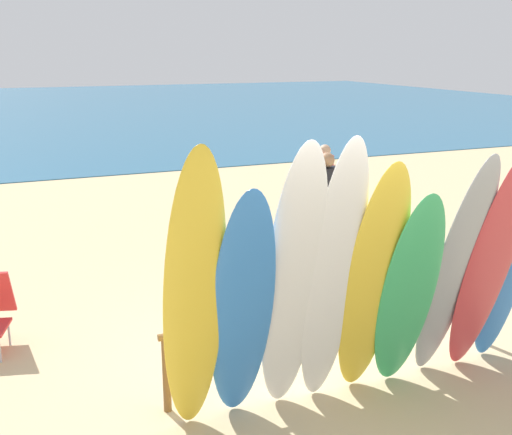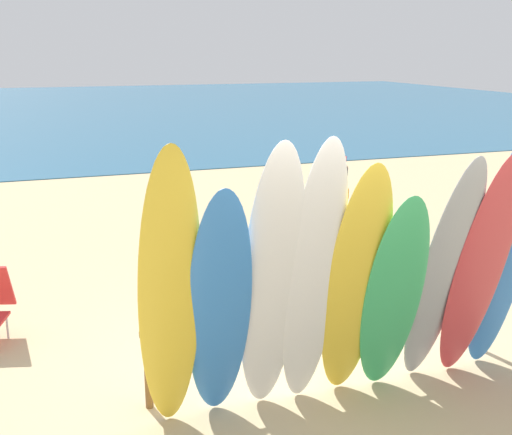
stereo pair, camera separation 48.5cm
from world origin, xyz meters
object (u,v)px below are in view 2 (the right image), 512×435
object	(u,v)px
surfboard_yellow_0	(170,296)
surfboard_red_7	(480,270)
surfboard_yellow_4	(356,285)
surfboard_blue_1	(219,309)
surfboard_green_5	(393,296)
beachgoer_midbeach	(333,200)
surfboard_blue_8	(505,249)
surfboard_white_3	(314,278)
surfboard_grey_6	(443,275)
surfboard_white_2	(272,284)
beachgoer_near_rack	(336,182)
surfboard_rack	(330,319)

from	to	relation	value
surfboard_yellow_0	surfboard_red_7	bearing A→B (deg)	-0.71
surfboard_yellow_4	surfboard_blue_1	bearing A→B (deg)	179.90
surfboard_green_5	beachgoer_midbeach	bearing A→B (deg)	76.36
surfboard_blue_1	surfboard_blue_8	world-z (taller)	surfboard_blue_8
surfboard_white_3	surfboard_green_5	bearing A→B (deg)	-3.86
surfboard_white_3	beachgoer_midbeach	bearing A→B (deg)	59.63
beachgoer_midbeach	surfboard_yellow_0	bearing A→B (deg)	-157.20
surfboard_yellow_4	surfboard_grey_6	distance (m)	0.84
surfboard_white_2	beachgoer_near_rack	world-z (taller)	surfboard_white_2
surfboard_green_5	surfboard_grey_6	distance (m)	0.50
surfboard_white_3	surfboard_grey_6	world-z (taller)	surfboard_white_3
surfboard_rack	surfboard_white_3	size ratio (longest dim) A/B	1.44
surfboard_blue_1	surfboard_grey_6	xyz separation A→B (m)	(2.05, -0.07, 0.07)
surfboard_blue_1	surfboard_red_7	xyz separation A→B (m)	(2.43, -0.10, 0.08)
surfboard_green_5	beachgoer_midbeach	distance (m)	3.88
surfboard_white_3	surfboard_red_7	xyz separation A→B (m)	(1.62, -0.07, -0.09)
surfboard_white_2	beachgoer_midbeach	xyz separation A→B (m)	(2.32, 3.67, -0.29)
surfboard_grey_6	surfboard_yellow_4	bearing A→B (deg)	171.46
beachgoer_near_rack	surfboard_blue_8	bearing A→B (deg)	43.01
beachgoer_near_rack	surfboard_white_3	bearing A→B (deg)	23.46
surfboard_blue_8	beachgoer_midbeach	size ratio (longest dim) A/B	1.59
surfboard_grey_6	beachgoer_near_rack	bearing A→B (deg)	69.29
surfboard_yellow_4	surfboard_blue_8	distance (m)	1.57
surfboard_yellow_0	surfboard_yellow_4	world-z (taller)	surfboard_yellow_0
surfboard_blue_1	beachgoer_near_rack	xyz separation A→B (m)	(3.52, 5.09, -0.20)
surfboard_yellow_0	surfboard_blue_8	bearing A→B (deg)	1.31
surfboard_green_5	surfboard_red_7	size ratio (longest dim) A/B	0.85
surfboard_white_3	surfboard_blue_1	bearing A→B (deg)	175.94
surfboard_blue_1	beachgoer_midbeach	bearing A→B (deg)	57.17
surfboard_white_2	surfboard_blue_8	world-z (taller)	surfboard_blue_8
surfboard_white_2	surfboard_yellow_0	bearing A→B (deg)	-178.85
surfboard_grey_6	beachgoer_near_rack	xyz separation A→B (m)	(1.47, 5.16, -0.27)
beachgoer_near_rack	surfboard_grey_6	bearing A→B (deg)	35.46
surfboard_blue_8	surfboard_yellow_0	bearing A→B (deg)	-175.36
surfboard_yellow_0	surfboard_white_3	distance (m)	1.21
surfboard_rack	beachgoer_midbeach	world-z (taller)	beachgoer_midbeach
surfboard_grey_6	surfboard_white_3	bearing A→B (deg)	173.02
surfboard_yellow_4	surfboard_white_2	bearing A→B (deg)	-179.31
surfboard_blue_1	beachgoer_midbeach	size ratio (longest dim) A/B	1.34
surfboard_green_5	surfboard_blue_8	distance (m)	1.23
surfboard_red_7	surfboard_yellow_0	bearing A→B (deg)	176.60
surfboard_blue_1	surfboard_white_2	size ratio (longest dim) A/B	0.87
surfboard_yellow_4	surfboard_blue_8	xyz separation A→B (m)	(1.56, 0.02, 0.15)
surfboard_rack	surfboard_blue_1	world-z (taller)	surfboard_blue_1
surfboard_green_5	surfboard_white_2	bearing A→B (deg)	-177.18
beachgoer_near_rack	surfboard_blue_1	bearing A→B (deg)	16.69
surfboard_white_3	surfboard_blue_8	bearing A→B (deg)	-1.53
surfboard_white_3	surfboard_blue_8	world-z (taller)	surfboard_blue_8
surfboard_blue_1	beachgoer_near_rack	world-z (taller)	surfboard_blue_1
beachgoer_midbeach	surfboard_green_5	bearing A→B (deg)	-134.19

